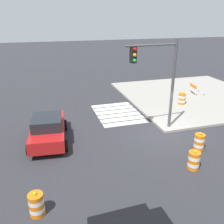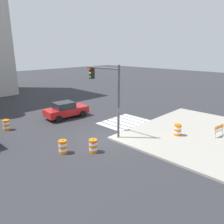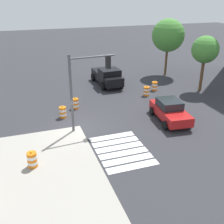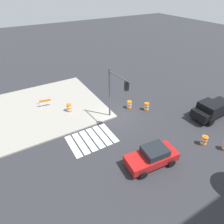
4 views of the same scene
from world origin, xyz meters
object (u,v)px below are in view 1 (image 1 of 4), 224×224
(traffic_barrel_median_far, at_px, (37,204))
(construction_barricade, at_px, (195,88))
(traffic_barrel_median_near, at_px, (199,142))
(traffic_barrel_on_sidewalk, at_px, (182,99))
(traffic_barrel_near_corner, at_px, (194,160))
(sports_car, at_px, (48,129))
(traffic_light_pole, at_px, (158,70))

(traffic_barrel_median_far, bearing_deg, construction_barricade, -52.17)
(traffic_barrel_median_near, xyz_separation_m, traffic_barrel_median_far, (-2.39, 8.56, 0.00))
(traffic_barrel_median_far, bearing_deg, traffic_barrel_on_sidewalk, -52.32)
(traffic_barrel_median_far, height_order, construction_barricade, construction_barricade)
(traffic_barrel_near_corner, distance_m, construction_barricade, 11.98)
(sports_car, distance_m, traffic_barrel_median_far, 5.70)
(traffic_barrel_on_sidewalk, height_order, construction_barricade, traffic_barrel_on_sidewalk)
(sports_car, xyz_separation_m, traffic_barrel_near_corner, (-4.75, -6.51, -0.36))
(sports_car, xyz_separation_m, construction_barricade, (5.17, -13.23, -0.09))
(traffic_barrel_median_far, bearing_deg, traffic_barrel_median_near, -74.39)
(construction_barricade, bearing_deg, traffic_barrel_median_far, 127.83)
(traffic_barrel_median_near, bearing_deg, traffic_barrel_on_sidewalk, -23.72)
(traffic_barrel_median_near, bearing_deg, sports_car, 67.54)
(traffic_barrel_near_corner, xyz_separation_m, traffic_barrel_on_sidewalk, (7.89, -4.15, 0.15))
(traffic_barrel_on_sidewalk, distance_m, construction_barricade, 3.27)
(traffic_light_pole, bearing_deg, traffic_barrel_near_corner, -179.04)
(sports_car, height_order, traffic_barrel_median_near, sports_car)
(traffic_barrel_median_far, distance_m, construction_barricade, 17.64)
(traffic_barrel_median_far, relative_size, traffic_barrel_on_sidewalk, 1.00)
(traffic_barrel_near_corner, xyz_separation_m, construction_barricade, (9.92, -6.71, 0.27))
(traffic_barrel_on_sidewalk, bearing_deg, traffic_barrel_near_corner, 152.23)
(sports_car, height_order, traffic_light_pole, traffic_light_pole)
(traffic_barrel_median_far, bearing_deg, traffic_light_pole, -54.33)
(traffic_barrel_median_near, distance_m, traffic_barrel_on_sidewalk, 6.98)
(traffic_light_pole, bearing_deg, construction_barricade, -50.03)
(traffic_barrel_near_corner, relative_size, traffic_barrel_median_far, 1.00)
(sports_car, height_order, traffic_barrel_median_far, sports_car)
(traffic_barrel_on_sidewalk, bearing_deg, sports_car, 106.41)
(construction_barricade, bearing_deg, traffic_barrel_near_corner, 145.92)
(traffic_barrel_near_corner, bearing_deg, traffic_light_pole, 0.96)
(traffic_barrel_near_corner, distance_m, traffic_light_pole, 5.47)
(sports_car, bearing_deg, traffic_barrel_median_far, 172.87)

